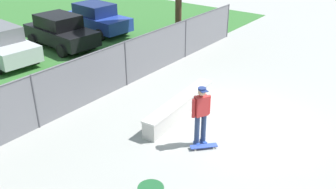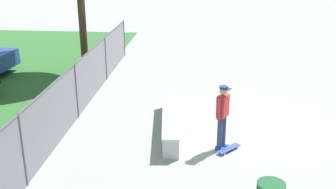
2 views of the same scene
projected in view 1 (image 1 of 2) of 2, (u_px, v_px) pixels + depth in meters
ground_plane at (240, 123)px, 12.00m from camera, size 80.00×80.00×0.00m
concrete_ledge at (180, 107)px, 12.38m from camera, size 3.86×0.81×0.61m
skateboarder at (201, 114)px, 10.45m from camera, size 0.55×0.40×1.84m
skateboard at (204, 146)px, 10.67m from camera, size 0.72×0.69×0.09m
chainlink_fence at (126, 62)px, 14.29m from camera, size 16.49×0.07×1.83m
car_silver at (0, 44)px, 16.73m from camera, size 2.27×4.33×1.66m
car_black at (61, 31)px, 18.66m from camera, size 2.27×4.33×1.66m
car_blue at (96, 18)px, 21.04m from camera, size 2.27×4.33×1.66m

